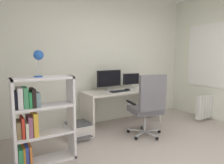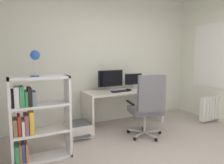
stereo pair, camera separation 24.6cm
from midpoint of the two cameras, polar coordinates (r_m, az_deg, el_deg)
The scene contains 13 objects.
wall_back at distance 4.40m, azimuth -4.83°, elevation 6.65°, with size 4.41×0.10×2.75m, color silver.
window_pane at distance 5.00m, azimuth 25.27°, elevation 6.64°, with size 0.01×1.25×1.31m, color white.
window_frame at distance 4.99m, azimuth 25.23°, elevation 6.64°, with size 0.02×1.33×1.39m, color white.
desk at distance 4.25m, azimuth 1.19°, elevation -4.63°, with size 1.63×0.62×0.72m.
monitor_main at distance 4.14m, azimuth -2.48°, elevation 0.82°, with size 0.55×0.18×0.41m.
monitor_secondary at distance 4.43m, azimuth 3.74°, elevation 0.58°, with size 0.39×0.18×0.32m.
keyboard at distance 4.01m, azimuth 0.04°, elevation -2.57°, with size 0.34×0.13×0.02m, color black.
computer_mouse at distance 4.15m, azimuth 2.55°, elevation -2.16°, with size 0.06×0.10×0.03m, color black.
office_chair at distance 3.60m, azimuth 7.98°, elevation -6.16°, with size 0.65×0.66×1.11m.
bookshelf at distance 2.93m, azimuth -22.34°, elevation -9.96°, with size 0.78×0.28×1.15m.
desk_lamp at distance 2.82m, azimuth -22.07°, elevation 6.37°, with size 0.13×0.13×0.34m.
printer at distance 3.80m, azimuth -11.26°, elevation -12.87°, with size 0.42×0.50×0.25m.
radiator at distance 5.04m, azimuth 23.98°, elevation -6.10°, with size 0.78×0.10×0.50m.
Camera 1 is at (-2.06, -1.58, 1.42)m, focal length 33.05 mm.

